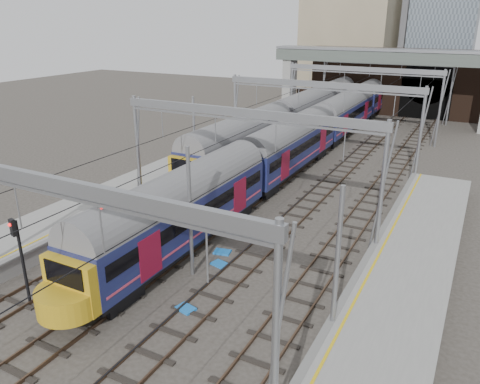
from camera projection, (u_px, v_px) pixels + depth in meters
The scene contains 15 objects.
ground at pixel (170, 292), 23.18m from camera, with size 160.00×160.00×0.00m, color #38332D.
platform_left at pixel (61, 224), 29.50m from camera, with size 4.32×55.00×1.12m.
platform_right at pixel (371, 370), 17.29m from camera, with size 4.32×47.00×1.12m.
tracks at pixel (286, 196), 35.61m from camera, with size 14.40×80.00×0.22m.
overhead_line at pixel (319, 98), 38.71m from camera, with size 16.80×80.00×8.00m.
retaining_wall at pixel (400, 84), 64.12m from camera, with size 28.00×2.75×9.00m.
overbridge at pixel (383, 65), 58.79m from camera, with size 28.00×3.00×9.25m.
train_main at pixel (321, 127), 47.04m from camera, with size 2.88×66.51×4.92m.
train_second at pixel (308, 111), 54.64m from camera, with size 2.95×51.21×5.03m.
signal_near_left at pixel (19, 250), 21.29m from camera, with size 0.35×0.45×4.43m.
signal_near_centre at pixel (108, 241), 21.32m from camera, with size 0.40×0.48×5.15m.
relay_cabinet at pixel (92, 244), 26.58m from camera, with size 0.69×0.57×1.37m, color silver.
equip_cover_a at pixel (220, 264), 25.73m from camera, with size 0.92×0.65×0.11m, color blue.
equip_cover_b at pixel (222, 252), 27.07m from camera, with size 0.94×0.66×0.11m, color blue.
equip_cover_c at pixel (186, 308), 21.79m from camera, with size 0.88×0.62×0.10m, color blue.
Camera 1 is at (12.37, -16.07, 12.75)m, focal length 35.00 mm.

